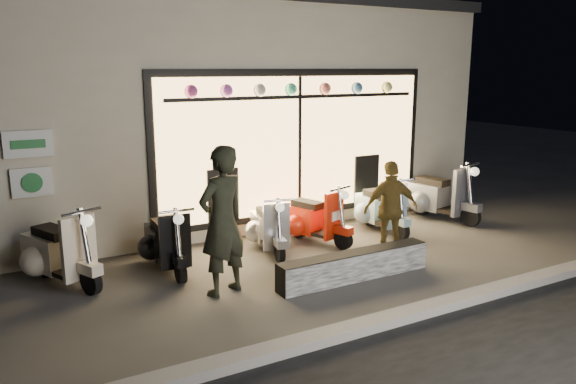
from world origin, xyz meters
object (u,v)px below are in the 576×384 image
at_px(graffiti_barrier, 354,266).
at_px(scooter_red, 310,218).
at_px(man, 222,221).
at_px(woman, 391,209).
at_px(scooter_silver, 268,227).

bearing_deg(graffiti_barrier, scooter_red, 77.61).
xyz_separation_m(man, woman, (2.88, 0.14, -0.23)).
distance_m(man, woman, 2.90).
bearing_deg(man, scooter_silver, -153.38).
distance_m(graffiti_barrier, scooter_silver, 1.85).
xyz_separation_m(graffiti_barrier, scooter_silver, (-0.42, 1.80, 0.17)).
bearing_deg(scooter_red, graffiti_barrier, -120.93).
xyz_separation_m(graffiti_barrier, scooter_red, (0.41, 1.85, 0.19)).
relative_size(scooter_red, woman, 0.91).
height_order(scooter_red, man, man).
relative_size(graffiti_barrier, woman, 1.57).
relative_size(scooter_red, man, 0.70).
xyz_separation_m(scooter_silver, scooter_red, (0.82, 0.05, 0.02)).
relative_size(scooter_silver, scooter_red, 0.96).
bearing_deg(graffiti_barrier, woman, 28.00).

